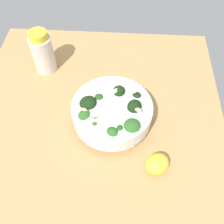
{
  "coord_description": "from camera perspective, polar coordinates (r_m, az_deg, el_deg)",
  "views": [
    {
      "loc": [
        -41.38,
        -7.14,
        58.38
      ],
      "look_at": [
        -2.77,
        -4.66,
        4.0
      ],
      "focal_mm": 40.48,
      "sensor_mm": 36.0,
      "label": 1
    }
  ],
  "objects": [
    {
      "name": "bowl_of_broccoli",
      "position": [
        0.66,
        0.01,
        0.03
      ],
      "size": [
        21.14,
        21.14,
        9.08
      ],
      "color": "white",
      "rests_on": "ground_plane"
    },
    {
      "name": "ground_plane",
      "position": [
        0.73,
        -3.49,
        -0.73
      ],
      "size": [
        71.59,
        71.59,
        3.86
      ],
      "primitive_type": "cube",
      "color": "tan"
    },
    {
      "name": "bottle_tall",
      "position": [
        0.81,
        -15.39,
        12.84
      ],
      "size": [
        6.68,
        6.68,
        13.9
      ],
      "color": "beige",
      "rests_on": "ground_plane"
    },
    {
      "name": "lemon_wedge",
      "position": [
        0.62,
        10.12,
        -11.48
      ],
      "size": [
        7.67,
        7.88,
        4.48
      ],
      "primitive_type": "ellipsoid",
      "rotation": [
        0.0,
        0.0,
        2.2
      ],
      "color": "yellow",
      "rests_on": "ground_plane"
    }
  ]
}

